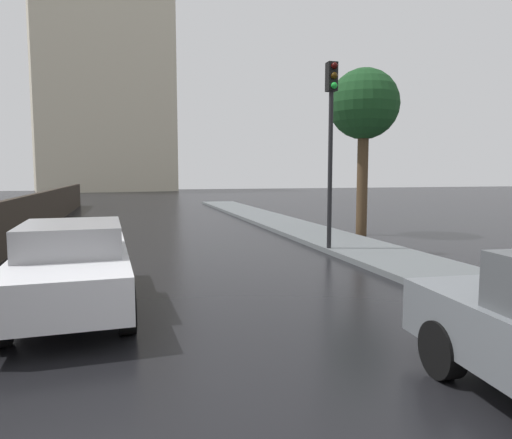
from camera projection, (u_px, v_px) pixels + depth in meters
The scene contains 4 objects.
car_white_near_kerb at pixel (73, 264), 7.46m from camera, with size 1.90×4.64×1.40m.
traffic_light at pixel (331, 122), 12.37m from camera, with size 0.26×0.39×4.94m.
street_tree_near at pixel (364, 107), 15.96m from camera, with size 2.40×2.40×5.74m.
distant_tower at pixel (102, 77), 55.99m from camera, with size 17.19×12.77×33.81m.
Camera 1 is at (-1.17, -3.13, 2.18)m, focal length 32.74 mm.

